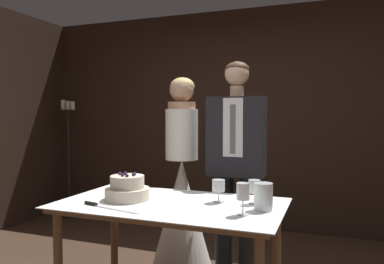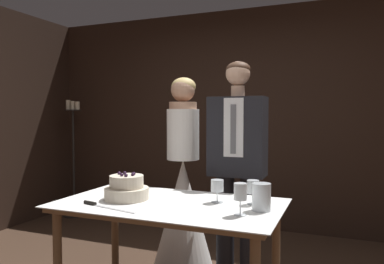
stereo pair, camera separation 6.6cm
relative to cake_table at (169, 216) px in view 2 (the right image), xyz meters
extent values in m
cube|color=black|center=(-0.07, 2.27, 0.61)|extent=(5.42, 0.12, 2.61)
cylinder|color=brown|center=(-0.63, 0.32, -0.33)|extent=(0.06, 0.06, 0.75)
cylinder|color=brown|center=(0.63, 0.32, -0.33)|extent=(0.06, 0.06, 0.75)
cube|color=brown|center=(0.00, 0.00, 0.07)|extent=(1.39, 0.77, 0.03)
cube|color=white|center=(0.00, 0.00, 0.09)|extent=(1.45, 0.83, 0.01)
cylinder|color=beige|center=(-0.31, -0.02, 0.13)|extent=(0.30, 0.30, 0.08)
cylinder|color=beige|center=(-0.31, -0.02, 0.21)|extent=(0.23, 0.23, 0.08)
sphere|color=#2D1933|center=(-0.26, -0.02, 0.26)|extent=(0.02, 0.02, 0.02)
sphere|color=#2D1933|center=(-0.27, 0.01, 0.26)|extent=(0.02, 0.02, 0.02)
sphere|color=#2D1933|center=(-0.34, 0.01, 0.26)|extent=(0.02, 0.02, 0.02)
sphere|color=#2D1933|center=(-0.37, -0.01, 0.26)|extent=(0.02, 0.02, 0.02)
sphere|color=#2D1933|center=(-0.32, -0.06, 0.26)|extent=(0.02, 0.02, 0.02)
sphere|color=#2D1933|center=(-0.28, -0.08, 0.26)|extent=(0.02, 0.02, 0.02)
cube|color=silver|center=(-0.23, -0.28, 0.09)|extent=(0.33, 0.09, 0.00)
cylinder|color=black|center=(-0.44, -0.24, 0.10)|extent=(0.10, 0.04, 0.02)
cylinder|color=silver|center=(0.51, -0.13, 0.09)|extent=(0.07, 0.07, 0.00)
cylinder|color=silver|center=(0.51, -0.13, 0.14)|extent=(0.01, 0.01, 0.08)
cylinder|color=silver|center=(0.51, -0.13, 0.23)|extent=(0.07, 0.07, 0.10)
cylinder|color=maroon|center=(0.51, -0.13, 0.20)|extent=(0.06, 0.06, 0.04)
cylinder|color=silver|center=(0.51, 0.15, 0.09)|extent=(0.07, 0.07, 0.00)
cylinder|color=silver|center=(0.51, 0.15, 0.13)|extent=(0.01, 0.01, 0.07)
cylinder|color=silver|center=(0.51, 0.15, 0.20)|extent=(0.08, 0.08, 0.08)
cylinder|color=silver|center=(0.29, 0.12, 0.09)|extent=(0.08, 0.08, 0.00)
cylinder|color=silver|center=(0.29, 0.12, 0.13)|extent=(0.01, 0.01, 0.07)
cylinder|color=silver|center=(0.29, 0.12, 0.20)|extent=(0.08, 0.08, 0.08)
cylinder|color=maroon|center=(0.29, 0.12, 0.18)|extent=(0.07, 0.07, 0.03)
cylinder|color=silver|center=(0.59, 0.02, 0.17)|extent=(0.11, 0.11, 0.16)
cylinder|color=beige|center=(0.59, 0.02, 0.13)|extent=(0.05, 0.05, 0.07)
sphere|color=#F9CC4C|center=(0.59, 0.02, 0.17)|extent=(0.02, 0.02, 0.02)
cone|color=white|center=(-0.24, 0.78, -0.21)|extent=(0.54, 0.54, 0.97)
cylinder|color=white|center=(-0.24, 0.78, 0.49)|extent=(0.28, 0.28, 0.44)
cylinder|color=tan|center=(-0.24, 0.78, 0.74)|extent=(0.24, 0.24, 0.06)
sphere|color=tan|center=(-0.24, 0.78, 0.87)|extent=(0.21, 0.21, 0.21)
ellipsoid|color=#D6B770|center=(-0.24, 0.80, 0.90)|extent=(0.21, 0.21, 0.15)
cylinder|color=black|center=(0.14, 0.78, -0.27)|extent=(0.15, 0.15, 0.86)
cylinder|color=black|center=(0.34, 0.78, -0.27)|extent=(0.15, 0.15, 0.86)
cube|color=black|center=(0.24, 0.78, 0.48)|extent=(0.45, 0.24, 0.64)
cube|color=white|center=(0.24, 0.66, 0.56)|extent=(0.16, 0.01, 0.46)
cube|color=slate|center=(0.24, 0.65, 0.55)|extent=(0.04, 0.01, 0.39)
cylinder|color=#DBAD8E|center=(0.24, 0.78, 0.85)|extent=(0.11, 0.11, 0.09)
sphere|color=#DBAD8E|center=(0.24, 0.78, 0.99)|extent=(0.20, 0.20, 0.20)
ellipsoid|color=#472D1E|center=(0.24, 0.79, 1.03)|extent=(0.20, 0.20, 0.13)
cylinder|color=black|center=(-2.29, 1.84, -0.69)|extent=(0.28, 0.28, 0.02)
cylinder|color=black|center=(-2.29, 1.84, 0.02)|extent=(0.03, 0.03, 1.39)
cylinder|color=black|center=(-2.29, 1.84, 0.72)|extent=(0.22, 0.22, 0.01)
cylinder|color=beige|center=(-2.37, 1.84, 0.79)|extent=(0.06, 0.06, 0.13)
cylinder|color=beige|center=(-2.29, 1.84, 0.78)|extent=(0.06, 0.06, 0.11)
cylinder|color=beige|center=(-2.22, 1.84, 0.78)|extent=(0.06, 0.06, 0.11)
camera|label=1|loc=(0.97, -2.20, 0.66)|focal=35.00mm
camera|label=2|loc=(1.03, -2.17, 0.66)|focal=35.00mm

